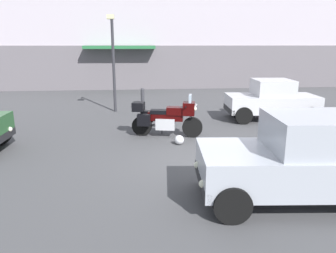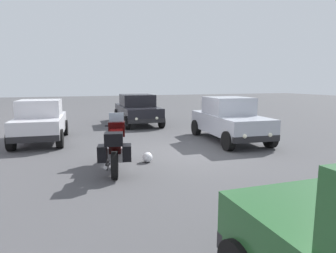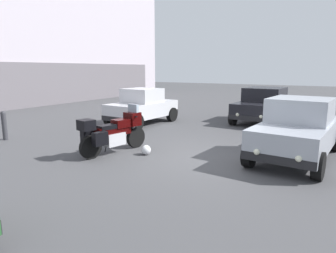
# 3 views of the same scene
# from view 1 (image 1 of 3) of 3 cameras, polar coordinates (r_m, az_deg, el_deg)

# --- Properties ---
(ground_plane) EXTENTS (80.00, 80.00, 0.00)m
(ground_plane) POSITION_cam_1_polar(r_m,az_deg,el_deg) (8.43, 6.83, -5.75)
(ground_plane) COLOR #424244
(motorcycle) EXTENTS (2.24, 1.00, 1.36)m
(motorcycle) POSITION_cam_1_polar(r_m,az_deg,el_deg) (10.30, -0.44, 1.62)
(motorcycle) COLOR black
(motorcycle) RESTS_ON ground
(helmet) EXTENTS (0.28, 0.28, 0.28)m
(helmet) POSITION_cam_1_polar(r_m,az_deg,el_deg) (9.57, 1.98, -2.34)
(helmet) COLOR silver
(helmet) RESTS_ON ground
(car_compact_side) EXTENTS (3.56, 1.93, 1.56)m
(car_compact_side) POSITION_cam_1_polar(r_m,az_deg,el_deg) (13.29, 17.69, 4.45)
(car_compact_side) COLOR silver
(car_compact_side) RESTS_ON ground
(car_wagon_end) EXTENTS (3.97, 2.07, 1.64)m
(car_wagon_end) POSITION_cam_1_polar(r_m,az_deg,el_deg) (6.51, 22.93, -5.35)
(car_wagon_end) COLOR #9EA3AD
(car_wagon_end) RESTS_ON ground
(streetlamp_curbside) EXTENTS (0.28, 0.94, 4.06)m
(streetlamp_curbside) POSITION_cam_1_polar(r_m,az_deg,el_deg) (14.07, -9.64, 12.60)
(streetlamp_curbside) COLOR #2D2D33
(streetlamp_curbside) RESTS_ON ground
(bollard_curbside) EXTENTS (0.16, 0.16, 1.01)m
(bollard_curbside) POSITION_cam_1_polar(r_m,az_deg,el_deg) (14.51, -4.47, 4.89)
(bollard_curbside) COLOR #333338
(bollard_curbside) RESTS_ON ground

